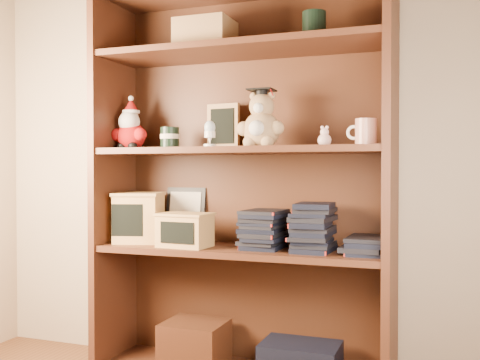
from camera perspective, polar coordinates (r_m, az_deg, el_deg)
The scene contains 16 objects.
bookcase at distance 2.29m, azimuth 0.38°, elevation -1.01°, with size 1.20×0.35×1.60m.
shelf_lower at distance 2.27m, azimuth 0.00°, elevation -7.16°, with size 1.14×0.33×0.02m.
shelf_upper at distance 2.24m, azimuth 0.00°, elevation 3.00°, with size 1.14×0.33×0.02m.
santa_plush at distance 2.46m, azimuth -11.08°, elevation 5.12°, with size 0.17×0.12×0.24m.
teachers_tin at distance 2.37m, azimuth -7.15°, elevation 4.29°, with size 0.08×0.08×0.09m.
chalkboard_plaque at distance 2.40m, azimuth -1.72°, elevation 5.39°, with size 0.15×0.09×0.19m.
egg_cup at distance 2.21m, azimuth -3.08°, elevation 4.81°, with size 0.05×0.05×0.10m.
grad_teddy_bear at distance 2.21m, azimuth 2.16°, elevation 5.67°, with size 0.19×0.17×0.24m.
pink_figurine at distance 2.15m, azimuth 8.58°, elevation 4.21°, with size 0.05×0.05×0.08m.
teacher_mug at distance 2.13m, azimuth 12.61°, elevation 4.76°, with size 0.11×0.08×0.10m.
certificate_frame at distance 2.50m, azimuth -5.57°, elevation -3.43°, with size 0.19×0.05×0.23m.
treats_box at distance 2.45m, azimuth -10.23°, elevation -3.72°, with size 0.24×0.24×0.21m.
pencils_box at distance 2.28m, azimuth -5.62°, elevation -5.04°, with size 0.22×0.16×0.14m.
book_stack_left at distance 2.22m, azimuth 2.49°, elevation -4.92°, with size 0.14×0.20×0.16m.
book_stack_mid at distance 2.17m, azimuth 7.47°, elevation -4.87°, with size 0.14×0.20×0.18m.
book_stack_right at distance 2.14m, azimuth 12.66°, elevation -6.47°, with size 0.14×0.20×0.06m.
Camera 1 is at (0.57, -0.80, 0.86)m, focal length 42.00 mm.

